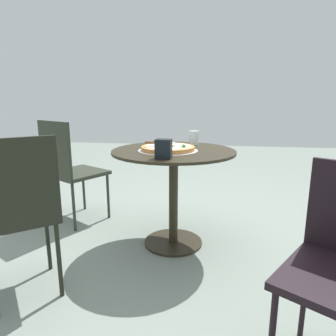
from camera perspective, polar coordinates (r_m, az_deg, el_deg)
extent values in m
plane|color=gray|center=(2.35, 1.00, -14.03)|extent=(10.00, 10.00, 0.00)
cylinder|color=black|center=(2.13, 1.07, 3.19)|extent=(0.88, 0.88, 0.02)
cylinder|color=black|center=(2.21, 1.03, -5.74)|extent=(0.07, 0.07, 0.68)
cylinder|color=black|center=(2.35, 1.00, -13.83)|extent=(0.43, 0.43, 0.02)
cylinder|color=silver|center=(2.09, 0.00, 3.34)|extent=(0.42, 0.42, 0.00)
cylinder|color=#C88747|center=(2.09, 0.00, 3.76)|extent=(0.37, 0.37, 0.03)
cylinder|color=beige|center=(2.09, 0.00, 4.17)|extent=(0.32, 0.32, 0.00)
sphere|color=#306423|center=(2.06, -0.06, 4.24)|extent=(0.02, 0.02, 0.02)
sphere|color=#266022|center=(2.07, 2.84, 4.27)|extent=(0.02, 0.02, 0.02)
sphere|color=silver|center=(2.20, -1.73, 4.75)|extent=(0.01, 0.01, 0.01)
sphere|color=#ECECC4|center=(2.03, 2.54, 4.11)|extent=(0.02, 0.02, 0.02)
sphere|color=#396D28|center=(2.06, 0.18, 4.19)|extent=(0.01, 0.01, 0.01)
sphere|color=#F4EFC0|center=(2.01, -0.23, 4.03)|extent=(0.02, 0.02, 0.02)
sphere|color=white|center=(2.14, -0.90, 4.50)|extent=(0.01, 0.01, 0.01)
sphere|color=silver|center=(2.07, -0.05, 4.24)|extent=(0.01, 0.01, 0.01)
sphere|color=#276F2A|center=(2.03, 3.07, 4.08)|extent=(0.02, 0.02, 0.02)
cube|color=silver|center=(2.08, 0.01, 4.74)|extent=(0.12, 0.11, 0.00)
cube|color=brown|center=(2.07, -2.88, 4.86)|extent=(0.11, 0.05, 0.02)
cylinder|color=white|center=(2.38, 4.93, 5.73)|extent=(0.08, 0.08, 0.11)
cube|color=black|center=(1.81, -0.85, 3.63)|extent=(0.10, 0.08, 0.12)
cube|color=black|center=(1.83, -26.48, -8.15)|extent=(0.53, 0.53, 0.03)
cube|color=black|center=(1.60, -26.64, -2.50)|extent=(0.30, 0.26, 0.43)
cylinder|color=black|center=(2.08, -21.86, -12.15)|extent=(0.02, 0.02, 0.44)
cylinder|color=black|center=(1.80, -19.95, -16.07)|extent=(0.02, 0.02, 0.44)
cube|color=#2C3225|center=(2.76, -16.79, -0.94)|extent=(0.58, 0.58, 0.03)
cube|color=#2C3225|center=(2.61, -20.70, 3.38)|extent=(0.38, 0.23, 0.45)
cylinder|color=#2C3225|center=(3.06, -15.71, -3.84)|extent=(0.02, 0.02, 0.41)
cylinder|color=#2C3225|center=(2.79, -11.29, -5.26)|extent=(0.02, 0.02, 0.41)
cylinder|color=#2C3225|center=(2.88, -21.54, -5.36)|extent=(0.02, 0.02, 0.41)
cylinder|color=#2C3225|center=(2.59, -17.44, -7.10)|extent=(0.02, 0.02, 0.41)
cylinder|color=black|center=(1.58, 24.48, -21.03)|extent=(0.02, 0.02, 0.43)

